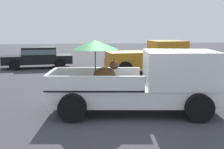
% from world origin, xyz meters
% --- Properties ---
extents(ground_plane, '(80.00, 80.00, 0.00)m').
position_xyz_m(ground_plane, '(0.00, 0.00, 0.00)').
color(ground_plane, '#38383D').
extents(pickup_truck_main, '(5.26, 2.82, 2.22)m').
position_xyz_m(pickup_truck_main, '(0.42, -0.06, 0.98)').
color(pickup_truck_main, black).
rests_on(pickup_truck_main, ground).
extents(pickup_truck_red, '(4.94, 2.51, 1.80)m').
position_xyz_m(pickup_truck_red, '(2.80, 8.49, 0.87)').
color(pickup_truck_red, black).
rests_on(pickup_truck_red, ground).
extents(parked_sedan_near, '(4.47, 2.35, 1.33)m').
position_xyz_m(parked_sedan_near, '(-3.89, 11.28, 0.74)').
color(parked_sedan_near, black).
rests_on(parked_sedan_near, ground).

